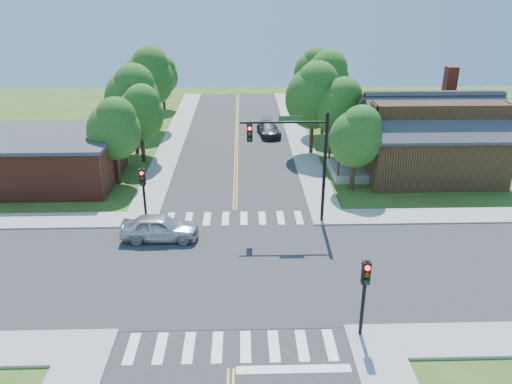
{
  "coord_description": "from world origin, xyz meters",
  "views": [
    {
      "loc": [
        0.56,
        -23.09,
        14.29
      ],
      "look_at": [
        1.37,
        5.47,
        2.2
      ],
      "focal_mm": 35.0,
      "sensor_mm": 36.0,
      "label": 1
    }
  ],
  "objects_px": {
    "signal_pole_se": "(365,284)",
    "car_silver": "(160,228)",
    "signal_pole_nw": "(143,186)",
    "car_dgrey": "(269,129)",
    "signal_mast_ne": "(298,150)",
    "house_ne": "(428,133)"
  },
  "relations": [
    {
      "from": "signal_pole_se",
      "to": "house_ne",
      "type": "xyz_separation_m",
      "value": [
        9.51,
        19.86,
        0.67
      ]
    },
    {
      "from": "car_silver",
      "to": "signal_pole_nw",
      "type": "bearing_deg",
      "value": 31.23
    },
    {
      "from": "signal_mast_ne",
      "to": "house_ne",
      "type": "xyz_separation_m",
      "value": [
        11.19,
        8.65,
        -1.52
      ]
    },
    {
      "from": "house_ne",
      "to": "car_dgrey",
      "type": "relative_size",
      "value": 2.7
    },
    {
      "from": "signal_pole_se",
      "to": "car_dgrey",
      "type": "xyz_separation_m",
      "value": [
        -2.41,
        30.78,
        -1.99
      ]
    },
    {
      "from": "signal_pole_nw",
      "to": "car_silver",
      "type": "relative_size",
      "value": 0.82
    },
    {
      "from": "signal_pole_nw",
      "to": "car_dgrey",
      "type": "relative_size",
      "value": 0.79
    },
    {
      "from": "car_silver",
      "to": "signal_mast_ne",
      "type": "bearing_deg",
      "value": -74.49
    },
    {
      "from": "signal_pole_se",
      "to": "signal_pole_nw",
      "type": "relative_size",
      "value": 1.0
    },
    {
      "from": "signal_pole_nw",
      "to": "car_silver",
      "type": "bearing_deg",
      "value": -60.2
    },
    {
      "from": "house_ne",
      "to": "car_dgrey",
      "type": "height_order",
      "value": "house_ne"
    },
    {
      "from": "signal_pole_se",
      "to": "car_silver",
      "type": "bearing_deg",
      "value": 137.65
    },
    {
      "from": "signal_mast_ne",
      "to": "car_silver",
      "type": "height_order",
      "value": "signal_mast_ne"
    },
    {
      "from": "car_dgrey",
      "to": "signal_mast_ne",
      "type": "bearing_deg",
      "value": -95.66
    },
    {
      "from": "signal_pole_se",
      "to": "signal_pole_nw",
      "type": "height_order",
      "value": "same"
    },
    {
      "from": "house_ne",
      "to": "signal_mast_ne",
      "type": "bearing_deg",
      "value": -142.32
    },
    {
      "from": "signal_pole_se",
      "to": "car_silver",
      "type": "relative_size",
      "value": 0.82
    },
    {
      "from": "signal_mast_ne",
      "to": "signal_pole_nw",
      "type": "relative_size",
      "value": 1.89
    },
    {
      "from": "signal_mast_ne",
      "to": "signal_pole_se",
      "type": "bearing_deg",
      "value": -81.44
    },
    {
      "from": "car_dgrey",
      "to": "house_ne",
      "type": "bearing_deg",
      "value": -50.28
    },
    {
      "from": "signal_mast_ne",
      "to": "house_ne",
      "type": "height_order",
      "value": "signal_mast_ne"
    },
    {
      "from": "signal_pole_se",
      "to": "signal_mast_ne",
      "type": "bearing_deg",
      "value": 98.56
    }
  ]
}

